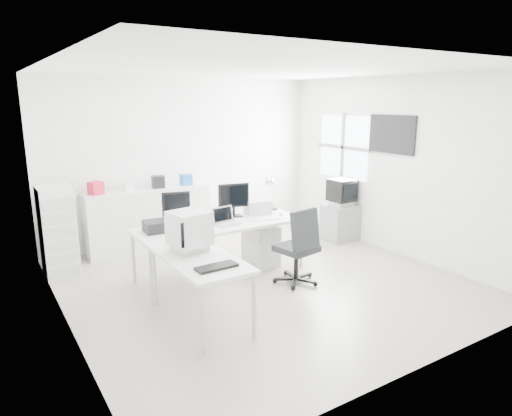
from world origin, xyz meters
TOP-DOWN VIEW (x-y plane):
  - floor at (0.00, 0.00)m, footprint 5.00×5.00m
  - ceiling at (0.00, 0.00)m, footprint 5.00×5.00m
  - back_wall at (0.00, 2.50)m, footprint 5.00×0.02m
  - left_wall at (-2.50, 0.00)m, footprint 0.02×5.00m
  - right_wall at (2.50, 0.00)m, footprint 0.02×5.00m
  - window at (2.48, 1.20)m, footprint 0.02×1.20m
  - wall_picture at (2.47, 0.10)m, footprint 0.04×0.90m
  - main_desk at (-0.35, 0.56)m, footprint 2.40×0.80m
  - side_desk at (-1.20, -0.54)m, footprint 0.70×1.40m
  - drawer_pedestal at (0.35, 0.61)m, footprint 0.40×0.50m
  - inkjet_printer at (-1.20, 0.66)m, footprint 0.43×0.34m
  - lcd_monitor_small at (-0.90, 0.81)m, footprint 0.42×0.30m
  - lcd_monitor_large at (-0.00, 0.81)m, footprint 0.49×0.27m
  - laptop at (-0.30, 0.46)m, footprint 0.39×0.40m
  - white_keyboard at (0.30, 0.41)m, footprint 0.41×0.18m
  - white_mouse at (0.60, 0.46)m, footprint 0.06×0.06m
  - laser_printer at (0.40, 0.78)m, footprint 0.43×0.39m
  - desk_lamp at (0.75, 0.86)m, footprint 0.19×0.19m
  - crt_monitor at (-1.20, -0.29)m, footprint 0.46×0.46m
  - black_keyboard at (-1.20, -0.94)m, footprint 0.44×0.19m
  - office_chair at (0.36, -0.24)m, footprint 0.72×0.72m
  - tv_cabinet at (2.22, 0.90)m, footprint 0.57×0.47m
  - crt_tv at (2.22, 0.90)m, footprint 0.50×0.48m
  - sideboard at (-0.82, 2.24)m, footprint 2.03×0.51m
  - clutter_box_a at (-1.62, 2.24)m, footprint 0.24×0.23m
  - clutter_box_b at (-1.12, 2.24)m, footprint 0.15×0.13m
  - clutter_box_c at (-0.62, 2.24)m, footprint 0.23×0.21m
  - clutter_box_d at (-0.12, 2.24)m, footprint 0.18×0.16m
  - clutter_bottle at (-1.92, 2.28)m, footprint 0.07×0.07m
  - filing_cabinet at (-2.28, 1.81)m, footprint 0.44×0.53m

SIDE VIEW (x-z plane):
  - floor at x=0.00m, z-range -0.01..0.01m
  - drawer_pedestal at x=0.35m, z-range 0.00..0.60m
  - tv_cabinet at x=2.22m, z-range 0.00..0.63m
  - main_desk at x=-0.35m, z-range 0.00..0.75m
  - side_desk at x=-1.20m, z-range 0.00..0.75m
  - sideboard at x=-0.82m, z-range 0.00..1.01m
  - office_chair at x=0.36m, z-range 0.00..1.07m
  - filing_cabinet at x=-2.28m, z-range 0.00..1.27m
  - white_keyboard at x=0.30m, z-range 0.75..0.77m
  - black_keyboard at x=-1.20m, z-range 0.75..0.78m
  - white_mouse at x=0.60m, z-range 0.75..0.81m
  - inkjet_printer at x=-1.20m, z-range 0.75..0.89m
  - crt_tv at x=2.22m, z-range 0.63..1.08m
  - laser_printer at x=0.40m, z-range 0.75..0.96m
  - laptop at x=-0.30m, z-range 0.75..0.98m
  - crt_monitor at x=-1.20m, z-range 0.75..1.20m
  - lcd_monitor_small at x=-0.90m, z-range 0.75..1.23m
  - lcd_monitor_large at x=0.00m, z-range 0.75..1.23m
  - desk_lamp at x=0.75m, z-range 0.75..1.24m
  - clutter_box_b at x=-1.12m, z-range 1.01..1.15m
  - clutter_box_d at x=-0.12m, z-range 1.01..1.19m
  - clutter_box_a at x=-1.62m, z-range 1.01..1.21m
  - clutter_box_c at x=-0.62m, z-range 1.01..1.21m
  - clutter_bottle at x=-1.92m, z-range 1.01..1.23m
  - back_wall at x=0.00m, z-range 0.00..2.80m
  - left_wall at x=-2.50m, z-range 0.00..2.80m
  - right_wall at x=2.50m, z-range 0.00..2.80m
  - window at x=2.48m, z-range 1.05..2.15m
  - wall_picture at x=2.47m, z-range 1.60..2.20m
  - ceiling at x=0.00m, z-range 2.79..2.80m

